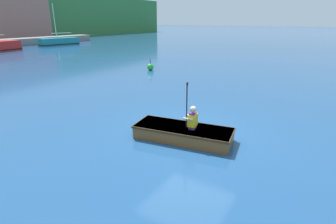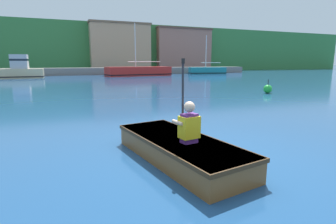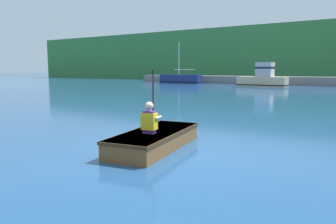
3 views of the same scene
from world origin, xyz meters
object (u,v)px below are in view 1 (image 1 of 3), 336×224
(moored_boat_dock_west_end, at_px, (59,42))
(channel_buoy, at_px, (150,67))
(rowboat_foreground, at_px, (182,132))
(person_paddler, at_px, (192,118))

(moored_boat_dock_west_end, relative_size, channel_buoy, 7.22)
(rowboat_foreground, bearing_deg, channel_buoy, 40.40)
(moored_boat_dock_west_end, relative_size, person_paddler, 4.06)
(moored_boat_dock_west_end, xyz_separation_m, person_paddler, (-16.62, -28.19, 0.21))
(moored_boat_dock_west_end, distance_m, channel_buoy, 22.53)
(rowboat_foreground, height_order, person_paddler, person_paddler)
(rowboat_foreground, bearing_deg, moored_boat_dock_west_end, 59.14)
(moored_boat_dock_west_end, distance_m, person_paddler, 32.72)
(person_paddler, xyz_separation_m, channel_buoy, (8.18, 7.30, -0.44))
(rowboat_foreground, bearing_deg, person_paddler, -80.28)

